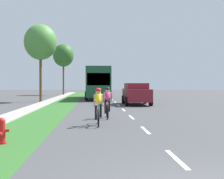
{
  "coord_description": "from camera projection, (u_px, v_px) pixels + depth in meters",
  "views": [
    {
      "loc": [
        -1.88,
        -4.34,
        1.75
      ],
      "look_at": [
        -0.81,
        14.74,
        1.37
      ],
      "focal_mm": 47.96,
      "sensor_mm": 36.0,
      "label": 1
    }
  ],
  "objects": [
    {
      "name": "lane_markings_center",
      "position": [
        115.0,
        102.0,
        28.43
      ],
      "size": [
        0.12,
        53.49,
        0.01
      ],
      "color": "white",
      "rests_on": "ground_plane"
    },
    {
      "name": "cyclist_lead",
      "position": [
        98.0,
        106.0,
        12.48
      ],
      "size": [
        0.42,
        1.72,
        1.58
      ],
      "color": "black",
      "rests_on": "ground_plane"
    },
    {
      "name": "grass_verge",
      "position": [
        62.0,
        105.0,
        24.18
      ],
      "size": [
        2.28,
        70.0,
        0.01
      ],
      "primitive_type": "cube",
      "color": "#2D6026",
      "rests_on": "ground_plane"
    },
    {
      "name": "fire_hydrant_red",
      "position": [
        2.0,
        131.0,
        8.67
      ],
      "size": [
        0.44,
        0.38,
        0.76
      ],
      "color": "red",
      "rests_on": "ground_plane"
    },
    {
      "name": "sidewalk_concrete",
      "position": [
        39.0,
        105.0,
        24.08
      ],
      "size": [
        1.27,
        70.0,
        0.1
      ],
      "primitive_type": "cube",
      "color": "#9E998E",
      "rests_on": "ground_plane"
    },
    {
      "name": "bus_dark_green",
      "position": [
        98.0,
        82.0,
        34.61
      ],
      "size": [
        2.78,
        11.6,
        3.48
      ],
      "color": "#194C2D",
      "rests_on": "ground_plane"
    },
    {
      "name": "cyclist_trailing",
      "position": [
        107.0,
        102.0,
        15.08
      ],
      "size": [
        0.42,
        1.72,
        1.58
      ],
      "color": "black",
      "rests_on": "ground_plane"
    },
    {
      "name": "street_tree_near",
      "position": [
        40.0,
        42.0,
        28.46
      ],
      "size": [
        3.08,
        3.08,
        7.41
      ],
      "color": "brown",
      "rests_on": "ground_plane"
    },
    {
      "name": "ground_plane",
      "position": [
        118.0,
        105.0,
        24.44
      ],
      "size": [
        120.0,
        120.0,
        0.0
      ],
      "primitive_type": "plane",
      "color": "#424244"
    },
    {
      "name": "suv_maroon",
      "position": [
        136.0,
        93.0,
        24.82
      ],
      "size": [
        2.15,
        4.7,
        1.79
      ],
      "color": "maroon",
      "rests_on": "ground_plane"
    },
    {
      "name": "street_tree_far",
      "position": [
        63.0,
        55.0,
        45.72
      ],
      "size": [
        3.16,
        3.16,
        7.82
      ],
      "color": "brown",
      "rests_on": "ground_plane"
    }
  ]
}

